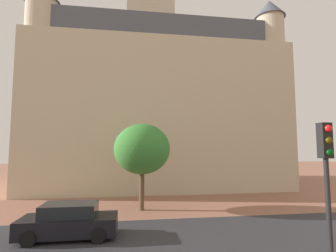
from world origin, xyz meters
name	(u,v)px	position (x,y,z in m)	size (l,w,h in m)	color
ground_plane	(165,228)	(0.00, 10.00, 0.00)	(120.00, 120.00, 0.00)	#93604C
street_asphalt_strip	(173,248)	(0.00, 7.36, 0.00)	(120.00, 8.64, 0.00)	#2D2D33
landmark_building	(156,103)	(1.05, 26.17, 9.56)	(25.96, 14.98, 34.78)	beige
car_black	(69,221)	(-4.58, 9.26, 0.74)	(4.34, 2.04, 1.56)	black
traffic_light_pole	(327,180)	(3.11, 2.47, 3.33)	(0.28, 0.34, 4.77)	black
tree_curb_far	(142,149)	(-1.05, 14.05, 4.07)	(3.82, 3.82, 5.81)	brown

